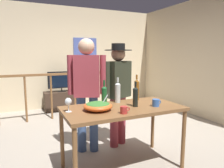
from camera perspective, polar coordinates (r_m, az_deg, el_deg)
ground_plane at (r=3.64m, az=-0.93°, el=-15.34°), size 6.96×6.96×0.00m
back_wall at (r=5.89m, az=-11.62°, el=7.17°), size 5.06×0.10×2.72m
side_wall_right at (r=5.47m, az=20.57°, el=6.74°), size 0.10×4.01×2.72m
framed_picture at (r=5.94m, az=-7.43°, el=10.20°), size 0.67×0.03×0.48m
stair_railing at (r=4.88m, az=-10.80°, el=-1.09°), size 3.29×0.10×1.09m
tv_console at (r=5.61m, az=-13.61°, el=-4.45°), size 0.90×0.40×0.49m
flat_screen_tv at (r=5.49m, az=-13.74°, el=1.07°), size 0.70×0.12×0.53m
serving_table at (r=2.60m, az=2.99°, el=-8.08°), size 1.48×0.73×0.81m
salad_bowl at (r=2.43m, az=-3.90°, el=-6.00°), size 0.34×0.34×0.18m
wine_glass at (r=2.39m, az=-11.97°, el=-4.93°), size 0.08×0.08×0.16m
wine_bottle_green at (r=2.70m, az=-2.16°, el=-2.91°), size 0.07×0.07×0.32m
wine_bottle_clear at (r=2.79m, az=1.58°, el=-2.20°), size 0.07×0.07×0.34m
wine_bottle_dark at (r=2.59m, az=6.47°, el=-3.36°), size 0.06×0.06×0.32m
wine_bottle_amber at (r=2.98m, az=6.80°, el=-1.43°), size 0.07×0.07×0.36m
mug_red at (r=2.30m, az=3.32°, el=-7.15°), size 0.12×0.08×0.08m
mug_blue at (r=2.66m, az=12.02°, el=-5.08°), size 0.13×0.09×0.09m
person_standing_left at (r=3.03m, az=-6.90°, el=-0.66°), size 0.53×0.34×1.68m
person_standing_right at (r=3.23m, az=1.69°, el=-0.63°), size 0.54×0.41×1.62m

